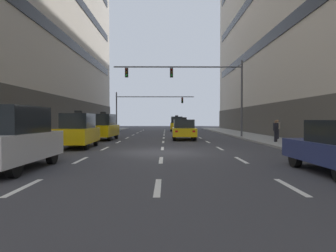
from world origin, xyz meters
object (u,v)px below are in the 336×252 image
pedestrian_0 (277,128)px  pedestrian_1 (276,129)px  taxi_driving_1 (184,130)px  taxi_driving_0 (78,131)px  traffic_signal_0 (197,82)px  traffic_signal_1 (143,104)px  car_driving_2 (12,138)px  taxi_driving_4 (103,127)px  taxi_driving_3 (177,124)px

pedestrian_0 → pedestrian_1: 3.48m
taxi_driving_1 → taxi_driving_0: bearing=-133.3°
traffic_signal_0 → pedestrian_0: bearing=-28.5°
taxi_driving_1 → traffic_signal_1: bearing=104.1°
car_driving_2 → pedestrian_0: size_ratio=2.92×
taxi_driving_0 → taxi_driving_4: (0.06, 6.84, 0.04)m
taxi_driving_3 → taxi_driving_4: 19.33m
traffic_signal_0 → pedestrian_0: (6.10, -3.31, -4.09)m
pedestrian_0 → pedestrian_1: (-1.31, -3.23, -0.02)m
traffic_signal_1 → pedestrian_1: size_ratio=7.65×
taxi_driving_4 → traffic_signal_0: traffic_signal_0 is taller
pedestrian_0 → pedestrian_1: pedestrian_0 is taller
taxi_driving_4 → pedestrian_1: size_ratio=2.96×
pedestrian_0 → taxi_driving_3: bearing=111.3°
car_driving_2 → pedestrian_1: bearing=39.8°
pedestrian_1 → taxi_driving_3: bearing=105.3°
taxi_driving_0 → taxi_driving_3: taxi_driving_3 is taller
car_driving_2 → taxi_driving_3: size_ratio=1.04×
taxi_driving_0 → pedestrian_0: taxi_driving_0 is taller
taxi_driving_4 → traffic_signal_0: 9.29m
taxi_driving_4 → traffic_signal_0: (7.99, 2.48, 4.05)m
taxi_driving_4 → pedestrian_0: bearing=-3.4°
taxi_driving_0 → car_driving_2: size_ratio=0.95×
taxi_driving_3 → traffic_signal_1: 5.93m
pedestrian_1 → taxi_driving_4: bearing=162.4°
traffic_signal_1 → car_driving_2: bearing=-93.0°
taxi_driving_1 → car_driving_2: bearing=-113.9°
taxi_driving_1 → pedestrian_0: 7.52m
taxi_driving_0 → car_driving_2: 7.89m
car_driving_2 → taxi_driving_3: taxi_driving_3 is taller
taxi_driving_4 → traffic_signal_1: bearing=84.8°
pedestrian_1 → car_driving_2: bearing=-140.2°
traffic_signal_0 → pedestrian_0: size_ratio=7.64×
taxi_driving_4 → traffic_signal_1: 19.94m
taxi_driving_0 → pedestrian_0: size_ratio=2.79×
car_driving_2 → pedestrian_1: (12.79, 10.67, -0.07)m
taxi_driving_3 → traffic_signal_1: (-4.90, 1.50, 2.98)m
pedestrian_0 → car_driving_2: bearing=-135.4°
pedestrian_1 → traffic_signal_1: bearing=114.9°
taxi_driving_4 → traffic_signal_0: size_ratio=0.38×
taxi_driving_1 → taxi_driving_4: 6.67m
taxi_driving_0 → traffic_signal_0: bearing=49.2°
taxi_driving_4 → taxi_driving_0: bearing=-90.5°
taxi_driving_1 → traffic_signal_0: traffic_signal_0 is taller
taxi_driving_0 → car_driving_2: bearing=-89.6°
taxi_driving_1 → pedestrian_1: bearing=-35.3°
taxi_driving_1 → pedestrian_1: taxi_driving_1 is taller
taxi_driving_4 → pedestrian_1: taxi_driving_4 is taller
taxi_driving_0 → traffic_signal_1: traffic_signal_1 is taller
taxi_driving_0 → traffic_signal_0: traffic_signal_0 is taller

